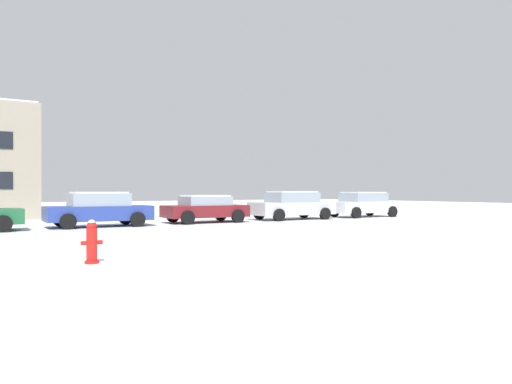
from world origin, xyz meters
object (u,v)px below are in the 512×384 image
parked_car_blue (99,209)px  parked_car_maroon (205,208)px  parked_car_white (363,204)px  fire_hydrant (92,241)px  parked_car_silver (292,205)px

parked_car_blue → parked_car_maroon: bearing=1.1°
parked_car_blue → parked_car_white: size_ratio=0.99×
parked_car_white → fire_hydrant: bearing=-149.8°
parked_car_maroon → parked_car_white: parked_car_white is taller
fire_hydrant → parked_car_maroon: size_ratio=0.23×
parked_car_maroon → parked_car_silver: (5.10, -0.15, 0.08)m
fire_hydrant → parked_car_silver: (13.04, 10.71, 0.31)m
parked_car_silver → parked_car_white: 5.11m
parked_car_maroon → parked_car_white: bearing=-1.6°
parked_car_silver → parked_car_white: (5.10, -0.13, -0.02)m
parked_car_blue → parked_car_silver: (10.21, -0.05, 0.02)m
fire_hydrant → parked_car_silver: parked_car_silver is taller
fire_hydrant → parked_car_white: size_ratio=0.21×
parked_car_silver → parked_car_white: bearing=-1.5°
fire_hydrant → parked_car_blue: (2.84, 10.77, 0.29)m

